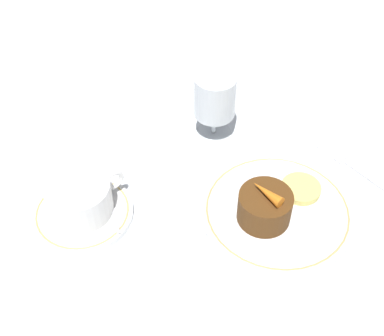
{
  "coord_description": "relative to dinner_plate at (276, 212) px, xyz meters",
  "views": [
    {
      "loc": [
        -0.39,
        -0.39,
        0.63
      ],
      "look_at": [
        -0.07,
        0.06,
        0.04
      ],
      "focal_mm": 50.0,
      "sensor_mm": 36.0,
      "label": 1
    }
  ],
  "objects": [
    {
      "name": "dinner_plate",
      "position": [
        0.0,
        0.0,
        0.0
      ],
      "size": [
        0.23,
        0.23,
        0.01
      ],
      "color": "white",
      "rests_on": "ground_plane"
    },
    {
      "name": "spoon",
      "position": [
        -0.19,
        0.16,
        0.0
      ],
      "size": [
        0.05,
        0.11,
        0.0
      ],
      "color": "silver",
      "rests_on": "saucer"
    },
    {
      "name": "ground_plane",
      "position": [
        0.0,
        0.06,
        -0.01
      ],
      "size": [
        3.0,
        3.0,
        0.0
      ],
      "primitive_type": "plane",
      "color": "white"
    },
    {
      "name": "fork",
      "position": [
        0.17,
        0.01,
        -0.01
      ],
      "size": [
        0.03,
        0.18,
        0.01
      ],
      "color": "silver",
      "rests_on": "ground_plane"
    },
    {
      "name": "coffee_cup",
      "position": [
        -0.24,
        0.17,
        0.03
      ],
      "size": [
        0.12,
        0.1,
        0.05
      ],
      "color": "white",
      "rests_on": "saucer"
    },
    {
      "name": "wine_glass",
      "position": [
        0.03,
        0.2,
        0.07
      ],
      "size": [
        0.07,
        0.07,
        0.12
      ],
      "color": "silver",
      "rests_on": "ground_plane"
    },
    {
      "name": "carrot_garnish",
      "position": [
        -0.03,
        0.0,
        0.06
      ],
      "size": [
        0.02,
        0.05,
        0.02
      ],
      "color": "orange",
      "rests_on": "dessert_cake"
    },
    {
      "name": "dessert_cake",
      "position": [
        -0.03,
        0.0,
        0.03
      ],
      "size": [
        0.08,
        0.08,
        0.05
      ],
      "color": "#563314",
      "rests_on": "dinner_plate"
    },
    {
      "name": "saucer",
      "position": [
        -0.24,
        0.16,
        -0.0
      ],
      "size": [
        0.15,
        0.15,
        0.01
      ],
      "color": "white",
      "rests_on": "ground_plane"
    },
    {
      "name": "pineapple_slice",
      "position": [
        0.05,
        0.01,
        0.01
      ],
      "size": [
        0.06,
        0.06,
        0.01
      ],
      "color": "#EFE075",
      "rests_on": "dinner_plate"
    }
  ]
}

